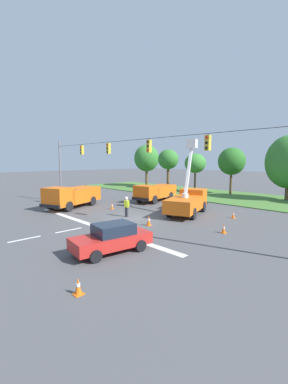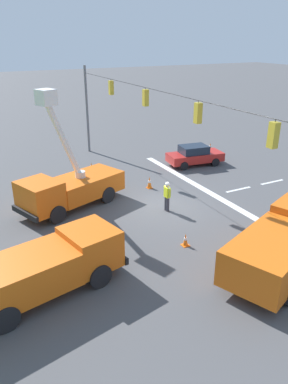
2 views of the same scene
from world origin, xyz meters
TOP-DOWN VIEW (x-y plane):
  - ground_plane at (0.00, 0.00)m, footprint 200.00×200.00m
  - lane_markings at (0.00, -5.19)m, footprint 17.60×15.25m
  - signal_gantry at (-0.08, -0.00)m, footprint 26.20×0.33m
  - utility_truck_bucket_lift at (2.39, 4.97)m, footprint 4.48×6.85m
  - utility_truck_support_near at (-4.92, 8.21)m, footprint 3.68×7.02m
  - utility_truck_support_far at (-7.95, -1.18)m, footprint 4.79×7.13m
  - sedan_red at (5.62, -6.04)m, footprint 2.35×4.50m
  - road_worker at (-0.59, 0.12)m, footprint 0.65×0.26m
  - traffic_cone_foreground_left at (8.38, -9.62)m, footprint 0.36×0.36m
  - traffic_cone_foreground_right at (2.95, -0.63)m, footprint 0.36×0.36m
  - traffic_cone_mid_left at (6.15, 6.42)m, footprint 0.36×0.36m
  - traffic_cone_mid_right at (-4.40, 1.33)m, footprint 0.36×0.36m
  - traffic_cone_near_bucket at (7.93, 1.64)m, footprint 0.36×0.36m

SIDE VIEW (x-z plane):
  - ground_plane at x=0.00m, z-range 0.00..0.00m
  - lane_markings at x=0.00m, z-range 0.00..0.01m
  - traffic_cone_mid_left at x=6.15m, z-range -0.01..0.61m
  - traffic_cone_mid_right at x=-4.40m, z-range -0.01..0.63m
  - traffic_cone_foreground_left at x=8.38m, z-range -0.01..0.64m
  - traffic_cone_near_bucket at x=7.93m, z-range -0.01..0.66m
  - traffic_cone_foreground_right at x=2.95m, z-range 0.00..0.80m
  - sedan_red at x=5.62m, z-range 0.01..1.57m
  - road_worker at x=-0.59m, z-range 0.11..1.88m
  - utility_truck_support_near at x=-4.92m, z-range 0.13..2.21m
  - utility_truck_support_far at x=-7.95m, z-range 0.11..2.42m
  - utility_truck_bucket_lift at x=2.39m, z-range -2.12..4.76m
  - signal_gantry at x=-0.08m, z-range 0.98..8.18m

